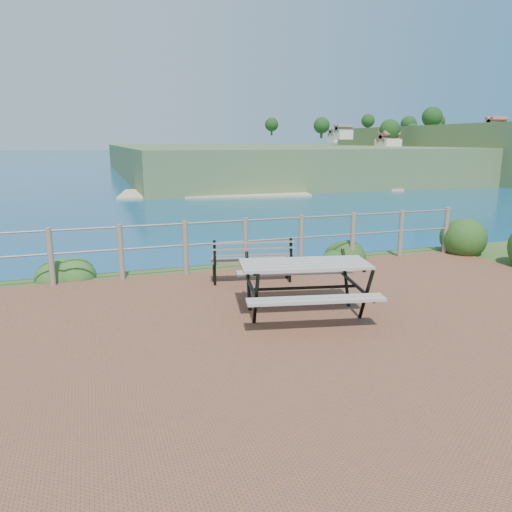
{
  "coord_description": "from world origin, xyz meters",
  "views": [
    {
      "loc": [
        -2.75,
        -5.53,
        2.45
      ],
      "look_at": [
        -0.44,
        1.38,
        0.75
      ],
      "focal_mm": 35.0,
      "sensor_mm": 36.0,
      "label": 1
    }
  ],
  "objects": [
    {
      "name": "ground",
      "position": [
        0.0,
        0.0,
        0.0
      ],
      "size": [
        10.0,
        7.0,
        0.12
      ],
      "primitive_type": "cube",
      "color": "brown",
      "rests_on": "ground"
    },
    {
      "name": "ocean",
      "position": [
        0.0,
        200.0,
        0.0
      ],
      "size": [
        1200.0,
        1200.0,
        0.0
      ],
      "primitive_type": "plane",
      "color": "#155C7F",
      "rests_on": "ground"
    },
    {
      "name": "safety_railing",
      "position": [
        0.0,
        3.35,
        0.57
      ],
      "size": [
        9.4,
        0.1,
        1.0
      ],
      "color": "#6B5B4C",
      "rests_on": "ground"
    },
    {
      "name": "distant_bay",
      "position": [
        173.07,
        202.61,
        -1.52
      ],
      "size": [
        290.0,
        232.36,
        24.0
      ],
      "color": "#38572B",
      "rests_on": "ground"
    },
    {
      "name": "picnic_table",
      "position": [
        0.04,
        0.67,
        0.48
      ],
      "size": [
        1.9,
        1.53,
        0.76
      ],
      "rotation": [
        0.0,
        0.0,
        -0.2
      ],
      "color": "gray",
      "rests_on": "ground"
    },
    {
      "name": "park_bench",
      "position": [
        -0.15,
        2.51,
        0.53
      ],
      "size": [
        1.45,
        0.6,
        0.8
      ],
      "rotation": [
        0.0,
        0.0,
        -0.18
      ],
      "color": "brown",
      "rests_on": "ground"
    },
    {
      "name": "shrub_right_edge",
      "position": [
        5.21,
        3.33,
        0.0
      ],
      "size": [
        1.04,
        1.04,
        1.49
      ],
      "primitive_type": "ellipsoid",
      "color": "#123B14",
      "rests_on": "ground"
    },
    {
      "name": "shrub_lip_west",
      "position": [
        -3.29,
        4.04,
        0.0
      ],
      "size": [
        0.84,
        0.84,
        0.61
      ],
      "primitive_type": "ellipsoid",
      "color": "#2C5B22",
      "rests_on": "ground"
    },
    {
      "name": "shrub_lip_east",
      "position": [
        2.15,
        3.72,
        0.0
      ],
      "size": [
        0.84,
        0.84,
        0.6
      ],
      "primitive_type": "ellipsoid",
      "color": "#123B14",
      "rests_on": "ground"
    }
  ]
}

